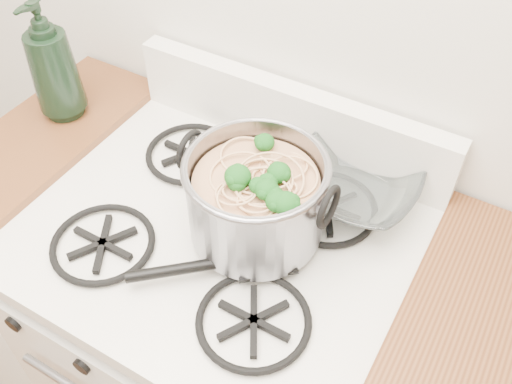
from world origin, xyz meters
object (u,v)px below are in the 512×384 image
stock_pot (256,199)px  glass_bowl (352,189)px  gas_range (226,346)px  bottle (51,60)px  spatula (264,256)px

stock_pot → glass_bowl: bearing=55.2°
gas_range → glass_bowl: (0.20, 0.21, 0.50)m
glass_bowl → bottle: 0.72m
gas_range → spatula: spatula is taller
spatula → gas_range: bearing=-144.7°
gas_range → stock_pot: size_ratio=3.10×
gas_range → stock_pot: stock_pot is taller
stock_pot → spatula: size_ratio=0.96×
gas_range → spatula: (0.12, -0.03, 0.50)m
stock_pot → spatula: bearing=-48.4°
glass_bowl → spatula: bearing=-107.1°
spatula → bottle: bottle is taller
gas_range → spatula: bearing=-13.3°
gas_range → spatula: 0.51m
gas_range → glass_bowl: glass_bowl is taller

